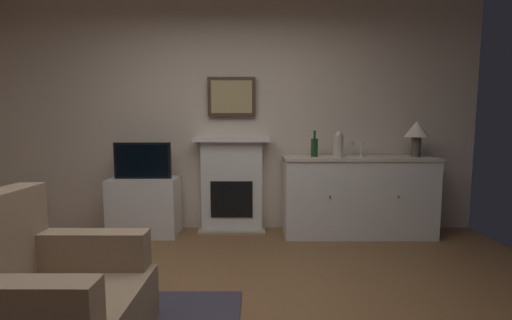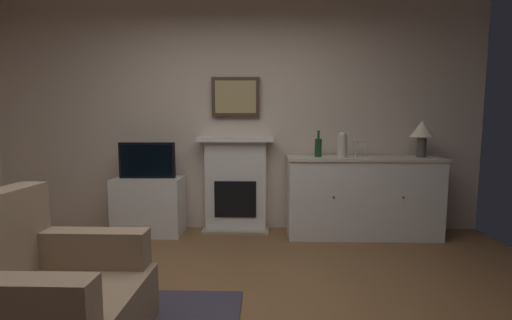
% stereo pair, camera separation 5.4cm
% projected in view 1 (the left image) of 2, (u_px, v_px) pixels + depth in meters
% --- Properties ---
extents(wall_rear, '(5.76, 0.06, 2.91)m').
position_uv_depth(wall_rear, '(231.00, 107.00, 4.14)').
color(wall_rear, beige).
rests_on(wall_rear, ground_plane).
extents(fireplace_unit, '(0.87, 0.30, 1.10)m').
position_uv_depth(fireplace_unit, '(233.00, 184.00, 4.11)').
color(fireplace_unit, white).
rests_on(fireplace_unit, ground_plane).
extents(framed_picture, '(0.55, 0.04, 0.45)m').
position_uv_depth(framed_picture, '(233.00, 97.00, 4.05)').
color(framed_picture, '#473323').
extents(sideboard_cabinet, '(1.68, 0.49, 0.89)m').
position_uv_depth(sideboard_cabinet, '(359.00, 196.00, 3.94)').
color(sideboard_cabinet, white).
rests_on(sideboard_cabinet, ground_plane).
extents(table_lamp, '(0.26, 0.26, 0.40)m').
position_uv_depth(table_lamp, '(418.00, 132.00, 3.86)').
color(table_lamp, '#4C4742').
rests_on(table_lamp, sideboard_cabinet).
extents(wine_bottle, '(0.08, 0.08, 0.29)m').
position_uv_depth(wine_bottle, '(315.00, 147.00, 3.91)').
color(wine_bottle, '#193F1E').
rests_on(wine_bottle, sideboard_cabinet).
extents(wine_glass_left, '(0.07, 0.07, 0.16)m').
position_uv_depth(wine_glass_left, '(352.00, 146.00, 3.90)').
color(wine_glass_left, silver).
rests_on(wine_glass_left, sideboard_cabinet).
extents(wine_glass_center, '(0.07, 0.07, 0.16)m').
position_uv_depth(wine_glass_center, '(363.00, 146.00, 3.89)').
color(wine_glass_center, silver).
rests_on(wine_glass_center, sideboard_cabinet).
extents(vase_decorative, '(0.11, 0.11, 0.28)m').
position_uv_depth(vase_decorative, '(339.00, 145.00, 3.83)').
color(vase_decorative, beige).
rests_on(vase_decorative, sideboard_cabinet).
extents(tv_cabinet, '(0.75, 0.42, 0.65)m').
position_uv_depth(tv_cabinet, '(146.00, 206.00, 3.98)').
color(tv_cabinet, white).
rests_on(tv_cabinet, ground_plane).
extents(tv_set, '(0.62, 0.07, 0.40)m').
position_uv_depth(tv_set, '(144.00, 161.00, 3.90)').
color(tv_set, black).
rests_on(tv_set, tv_cabinet).
extents(armchair, '(0.81, 0.78, 0.92)m').
position_uv_depth(armchair, '(45.00, 301.00, 1.76)').
color(armchair, '#8C7259').
rests_on(armchair, ground_plane).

